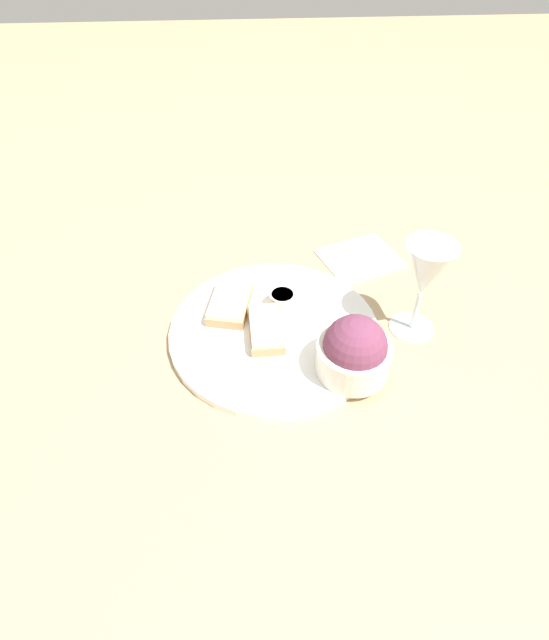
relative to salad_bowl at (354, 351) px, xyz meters
name	(u,v)px	position (x,y,z in m)	size (l,w,h in m)	color
ground_plane	(274,334)	(-0.09, -0.11, -0.05)	(4.00, 4.00, 0.00)	tan
dinner_plate	(274,332)	(-0.09, -0.11, -0.05)	(0.35, 0.35, 0.01)	white
salad_bowl	(354,351)	(0.00, 0.00, 0.00)	(0.11, 0.11, 0.10)	silver
sauce_ramekin	(282,299)	(-0.15, -0.09, -0.02)	(0.05, 0.05, 0.03)	beige
cheese_toast_near	(230,303)	(-0.15, -0.18, -0.03)	(0.11, 0.08, 0.03)	tan
cheese_toast_far	(266,329)	(-0.08, -0.13, -0.03)	(0.10, 0.06, 0.03)	tan
wine_glass	(426,276)	(-0.09, 0.12, 0.06)	(0.08, 0.08, 0.17)	silver
garnish	(360,325)	(-0.08, 0.03, -0.03)	(0.02, 0.02, 0.02)	#477533
napkin	(360,258)	(-0.29, 0.07, -0.05)	(0.16, 0.18, 0.01)	white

